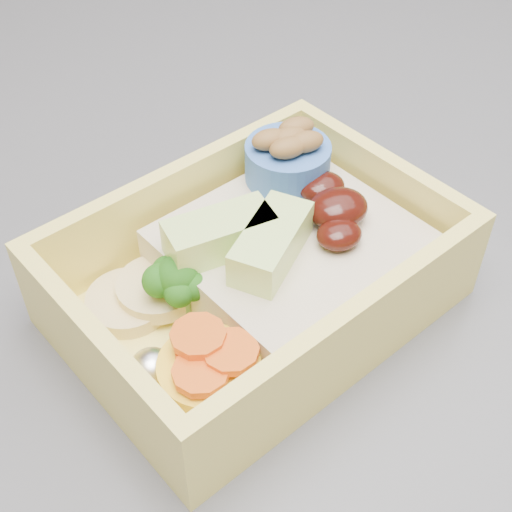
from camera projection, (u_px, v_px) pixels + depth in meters
name	position (u px, v px, depth m)	size (l,w,h in m)	color
bento_box	(262.00, 267.00, 0.39)	(0.24, 0.21, 0.08)	#FFE969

